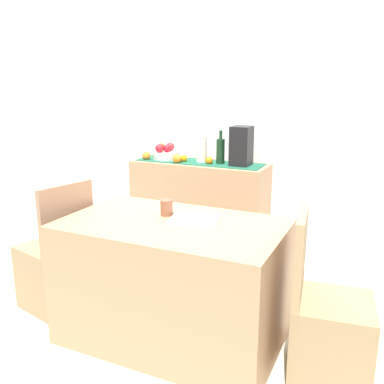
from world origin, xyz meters
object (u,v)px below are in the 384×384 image
at_px(chair_near_window, 57,270).
at_px(coffee_maker, 241,146).
at_px(wine_bottle, 220,151).
at_px(dining_table, 173,281).
at_px(sideboard_console, 199,208).
at_px(ceramic_vase, 202,149).
at_px(fruit_bowl, 166,155).
at_px(chair_by_corner, 328,333).
at_px(open_book, 195,219).
at_px(coffee_cup, 167,208).

bearing_deg(chair_near_window, coffee_maker, 56.73).
bearing_deg(chair_near_window, wine_bottle, 62.73).
bearing_deg(dining_table, coffee_maker, 91.52).
distance_m(sideboard_console, dining_table, 1.39).
relative_size(sideboard_console, ceramic_vase, 5.15).
bearing_deg(fruit_bowl, wine_bottle, -0.00).
bearing_deg(chair_near_window, sideboard_console, 69.91).
height_order(dining_table, chair_near_window, chair_near_window).
xyz_separation_m(sideboard_console, chair_by_corner, (1.32, -1.32, -0.15)).
distance_m(fruit_bowl, wine_bottle, 0.53).
bearing_deg(chair_by_corner, wine_bottle, 130.38).
bearing_deg(open_book, chair_near_window, 174.03).
relative_size(open_book, coffee_cup, 2.88).
relative_size(sideboard_console, dining_table, 0.95).
bearing_deg(chair_near_window, open_book, 4.76).
relative_size(wine_bottle, open_book, 1.04).
bearing_deg(ceramic_vase, coffee_maker, 0.00).
height_order(sideboard_console, fruit_bowl, fruit_bowl).
xyz_separation_m(wine_bottle, ceramic_vase, (-0.18, 0.00, 0.00)).
xyz_separation_m(coffee_cup, chair_by_corner, (1.00, -0.11, -0.52)).
bearing_deg(ceramic_vase, chair_by_corner, -45.46).
height_order(sideboard_console, chair_near_window, chair_near_window).
relative_size(sideboard_console, wine_bottle, 4.16).
bearing_deg(wine_bottle, dining_table, -80.49).
distance_m(fruit_bowl, dining_table, 1.60).
bearing_deg(sideboard_console, dining_table, -72.37).
height_order(wine_bottle, dining_table, wine_bottle).
xyz_separation_m(dining_table, chair_by_corner, (0.90, -0.00, -0.10)).
bearing_deg(sideboard_console, fruit_bowl, 180.00).
bearing_deg(chair_by_corner, fruit_bowl, 141.33).
distance_m(ceramic_vase, coffee_cup, 1.27).
distance_m(wine_bottle, dining_table, 1.46).
bearing_deg(open_book, ceramic_vase, 101.36).
xyz_separation_m(sideboard_console, open_book, (0.53, -1.24, 0.33)).
bearing_deg(sideboard_console, coffee_maker, 0.00).
xyz_separation_m(fruit_bowl, chair_near_window, (-0.16, -1.33, -0.62)).
xyz_separation_m(coffee_maker, chair_by_corner, (0.94, -1.32, -0.74)).
bearing_deg(coffee_maker, open_book, -83.52).
bearing_deg(chair_near_window, ceramic_vase, 69.09).
xyz_separation_m(ceramic_vase, chair_near_window, (-0.51, -1.33, -0.69)).
distance_m(sideboard_console, fruit_bowl, 0.57).
xyz_separation_m(dining_table, open_book, (0.11, 0.08, 0.38)).
xyz_separation_m(fruit_bowl, chair_by_corner, (1.65, -1.32, -0.62)).
distance_m(coffee_maker, dining_table, 1.47).
xyz_separation_m(coffee_maker, coffee_cup, (-0.06, -1.22, -0.22)).
relative_size(coffee_maker, chair_near_window, 0.37).
bearing_deg(ceramic_vase, open_book, -67.90).
bearing_deg(ceramic_vase, sideboard_console, 180.00).
bearing_deg(open_book, dining_table, -153.48).
bearing_deg(ceramic_vase, wine_bottle, -0.00).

